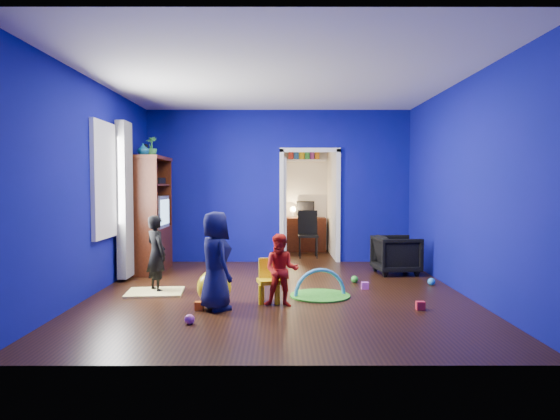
{
  "coord_description": "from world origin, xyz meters",
  "views": [
    {
      "loc": [
        0.02,
        -6.78,
        1.5
      ],
      "look_at": [
        0.03,
        0.4,
        1.12
      ],
      "focal_mm": 32.0,
      "sensor_mm": 36.0,
      "label": 1
    }
  ],
  "objects_px": {
    "child_black": "(156,254)",
    "study_desk": "(306,234)",
    "vase": "(143,149)",
    "tv_armoire": "(149,214)",
    "play_mat": "(320,296)",
    "crt_tv": "(151,212)",
    "kid_chair": "(269,283)",
    "folding_chair": "(308,235)",
    "armchair": "(396,255)",
    "hopper_ball": "(214,287)",
    "child_navy": "(215,261)",
    "toddler_red": "(281,270)"
  },
  "relations": [
    {
      "from": "play_mat",
      "to": "tv_armoire",
      "type": "bearing_deg",
      "value": 145.52
    },
    {
      "from": "child_black",
      "to": "study_desk",
      "type": "height_order",
      "value": "child_black"
    },
    {
      "from": "toddler_red",
      "to": "folding_chair",
      "type": "height_order",
      "value": "folding_chair"
    },
    {
      "from": "hopper_ball",
      "to": "child_black",
      "type": "bearing_deg",
      "value": 141.05
    },
    {
      "from": "child_black",
      "to": "crt_tv",
      "type": "relative_size",
      "value": 1.52
    },
    {
      "from": "vase",
      "to": "study_desk",
      "type": "xyz_separation_m",
      "value": [
        2.81,
        2.88,
        -1.68
      ]
    },
    {
      "from": "kid_chair",
      "to": "folding_chair",
      "type": "relative_size",
      "value": 0.54
    },
    {
      "from": "child_black",
      "to": "toddler_red",
      "type": "height_order",
      "value": "child_black"
    },
    {
      "from": "child_black",
      "to": "vase",
      "type": "bearing_deg",
      "value": -19.43
    },
    {
      "from": "child_black",
      "to": "tv_armoire",
      "type": "distance_m",
      "value": 1.75
    },
    {
      "from": "crt_tv",
      "to": "hopper_ball",
      "type": "height_order",
      "value": "crt_tv"
    },
    {
      "from": "crt_tv",
      "to": "play_mat",
      "type": "distance_m",
      "value": 3.47
    },
    {
      "from": "toddler_red",
      "to": "kid_chair",
      "type": "distance_m",
      "value": 0.32
    },
    {
      "from": "child_black",
      "to": "folding_chair",
      "type": "height_order",
      "value": "child_black"
    },
    {
      "from": "tv_armoire",
      "to": "kid_chair",
      "type": "xyz_separation_m",
      "value": [
        2.1,
        -2.24,
        -0.73
      ]
    },
    {
      "from": "child_navy",
      "to": "kid_chair",
      "type": "relative_size",
      "value": 2.34
    },
    {
      "from": "hopper_ball",
      "to": "folding_chair",
      "type": "bearing_deg",
      "value": 70.56
    },
    {
      "from": "play_mat",
      "to": "child_navy",
      "type": "bearing_deg",
      "value": -152.27
    },
    {
      "from": "vase",
      "to": "study_desk",
      "type": "distance_m",
      "value": 4.36
    },
    {
      "from": "study_desk",
      "to": "armchair",
      "type": "bearing_deg",
      "value": -64.04
    },
    {
      "from": "child_black",
      "to": "child_navy",
      "type": "bearing_deg",
      "value": -176.89
    },
    {
      "from": "tv_armoire",
      "to": "folding_chair",
      "type": "height_order",
      "value": "tv_armoire"
    },
    {
      "from": "child_navy",
      "to": "tv_armoire",
      "type": "relative_size",
      "value": 0.6
    },
    {
      "from": "crt_tv",
      "to": "hopper_ball",
      "type": "relative_size",
      "value": 1.64
    },
    {
      "from": "crt_tv",
      "to": "vase",
      "type": "bearing_deg",
      "value": -97.59
    },
    {
      "from": "child_black",
      "to": "vase",
      "type": "height_order",
      "value": "vase"
    },
    {
      "from": "tv_armoire",
      "to": "play_mat",
      "type": "xyz_separation_m",
      "value": [
        2.76,
        -1.9,
        -0.97
      ]
    },
    {
      "from": "child_black",
      "to": "study_desk",
      "type": "bearing_deg",
      "value": -69.67
    },
    {
      "from": "child_navy",
      "to": "study_desk",
      "type": "bearing_deg",
      "value": -43.23
    },
    {
      "from": "vase",
      "to": "crt_tv",
      "type": "height_order",
      "value": "vase"
    },
    {
      "from": "child_black",
      "to": "kid_chair",
      "type": "height_order",
      "value": "child_black"
    },
    {
      "from": "crt_tv",
      "to": "kid_chair",
      "type": "distance_m",
      "value": 3.13
    },
    {
      "from": "child_black",
      "to": "tv_armoire",
      "type": "height_order",
      "value": "tv_armoire"
    },
    {
      "from": "study_desk",
      "to": "play_mat",
      "type": "bearing_deg",
      "value": -90.55
    },
    {
      "from": "crt_tv",
      "to": "folding_chair",
      "type": "xyz_separation_m",
      "value": [
        2.77,
        1.62,
        -0.56
      ]
    },
    {
      "from": "play_mat",
      "to": "study_desk",
      "type": "bearing_deg",
      "value": 89.45
    },
    {
      "from": "kid_chair",
      "to": "study_desk",
      "type": "distance_m",
      "value": 4.87
    },
    {
      "from": "child_navy",
      "to": "folding_chair",
      "type": "xyz_separation_m",
      "value": [
        1.34,
        4.2,
        -0.13
      ]
    },
    {
      "from": "child_navy",
      "to": "toddler_red",
      "type": "distance_m",
      "value": 0.81
    },
    {
      "from": "play_mat",
      "to": "kid_chair",
      "type": "bearing_deg",
      "value": -153.08
    },
    {
      "from": "tv_armoire",
      "to": "crt_tv",
      "type": "relative_size",
      "value": 2.8
    },
    {
      "from": "tv_armoire",
      "to": "play_mat",
      "type": "height_order",
      "value": "tv_armoire"
    },
    {
      "from": "folding_chair",
      "to": "crt_tv",
      "type": "bearing_deg",
      "value": -149.68
    },
    {
      "from": "crt_tv",
      "to": "study_desk",
      "type": "bearing_deg",
      "value": 42.98
    },
    {
      "from": "kid_chair",
      "to": "folding_chair",
      "type": "bearing_deg",
      "value": 66.06
    },
    {
      "from": "kid_chair",
      "to": "child_black",
      "type": "bearing_deg",
      "value": 144.83
    },
    {
      "from": "child_navy",
      "to": "crt_tv",
      "type": "height_order",
      "value": "crt_tv"
    },
    {
      "from": "crt_tv",
      "to": "kid_chair",
      "type": "relative_size",
      "value": 1.4
    },
    {
      "from": "hopper_ball",
      "to": "kid_chair",
      "type": "distance_m",
      "value": 0.69
    },
    {
      "from": "crt_tv",
      "to": "hopper_ball",
      "type": "bearing_deg",
      "value": -59.53
    }
  ]
}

